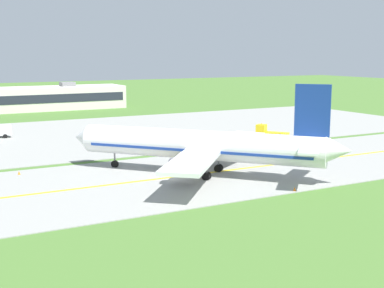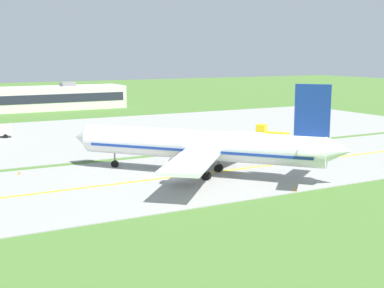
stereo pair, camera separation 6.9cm
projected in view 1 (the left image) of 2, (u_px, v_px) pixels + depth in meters
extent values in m
plane|color=#47702D|center=(171.00, 178.00, 70.81)|extent=(500.00, 500.00, 0.00)
cube|color=gray|center=(171.00, 178.00, 70.80)|extent=(240.00, 28.00, 0.10)
cube|color=gray|center=(126.00, 132.00, 111.91)|extent=(140.00, 52.00, 0.10)
cube|color=yellow|center=(171.00, 177.00, 70.79)|extent=(220.00, 0.60, 0.01)
cylinder|color=white|center=(199.00, 145.00, 71.93)|extent=(25.42, 28.20, 4.00)
cone|color=white|center=(83.00, 137.00, 78.19)|extent=(4.57, 4.46, 3.80)
cone|color=white|center=(339.00, 150.00, 65.53)|extent=(4.67, 4.65, 3.40)
cube|color=navy|center=(199.00, 148.00, 72.01)|extent=(23.69, 26.21, 0.36)
cube|color=#1E232D|center=(96.00, 133.00, 77.32)|extent=(3.74, 3.60, 0.70)
cube|color=white|center=(192.00, 161.00, 63.40)|extent=(13.43, 14.50, 0.50)
cylinder|color=#47474C|center=(183.00, 168.00, 66.18)|extent=(3.97, 4.07, 2.30)
cylinder|color=black|center=(171.00, 167.00, 66.73)|extent=(1.74, 1.57, 2.10)
cube|color=white|center=(232.00, 140.00, 79.10)|extent=(15.18, 12.24, 0.50)
cylinder|color=#47474C|center=(215.00, 150.00, 78.18)|extent=(3.97, 4.07, 2.30)
cylinder|color=black|center=(205.00, 150.00, 78.73)|extent=(1.74, 1.57, 2.10)
cube|color=navy|center=(313.00, 110.00, 65.88)|extent=(3.20, 3.57, 6.50)
cube|color=white|center=(309.00, 150.00, 63.60)|extent=(5.84, 6.04, 0.30)
cube|color=white|center=(316.00, 142.00, 69.52)|extent=(6.29, 5.42, 0.30)
cylinder|color=slate|center=(115.00, 159.00, 76.88)|extent=(0.24, 0.24, 1.65)
cylinder|color=black|center=(115.00, 164.00, 77.02)|extent=(0.99, 1.06, 1.10)
cylinder|color=slate|center=(207.00, 170.00, 69.32)|extent=(0.24, 0.24, 1.65)
cylinder|color=black|center=(206.00, 177.00, 69.20)|extent=(0.99, 1.06, 1.10)
cylinder|color=black|center=(207.00, 176.00, 69.71)|extent=(0.99, 1.06, 1.10)
cylinder|color=slate|center=(219.00, 162.00, 74.12)|extent=(0.24, 0.24, 1.65)
cylinder|color=black|center=(218.00, 169.00, 74.00)|extent=(0.99, 1.06, 1.10)
cylinder|color=black|center=(219.00, 168.00, 74.51)|extent=(0.99, 1.06, 1.10)
cube|color=yellow|center=(261.00, 129.00, 106.05)|extent=(2.68, 2.64, 1.80)
cube|color=#1E232D|center=(258.00, 127.00, 106.30)|extent=(1.53, 1.21, 0.81)
cube|color=yellow|center=(277.00, 133.00, 104.87)|extent=(4.46, 4.93, 0.40)
cylinder|color=orange|center=(261.00, 124.00, 105.88)|extent=(0.20, 0.20, 0.18)
cylinder|color=black|center=(260.00, 135.00, 105.33)|extent=(0.79, 0.90, 0.90)
cylinder|color=black|center=(263.00, 133.00, 107.12)|extent=(0.79, 0.90, 0.90)
cylinder|color=black|center=(280.00, 136.00, 103.61)|extent=(0.79, 0.90, 0.90)
cylinder|color=black|center=(283.00, 135.00, 105.50)|extent=(0.79, 0.90, 0.90)
cube|color=silver|center=(0.00, 130.00, 103.75)|extent=(4.36, 2.44, 2.00)
cylinder|color=black|center=(5.00, 136.00, 103.33)|extent=(0.92, 0.37, 0.90)
cylinder|color=black|center=(4.00, 135.00, 105.22)|extent=(0.92, 0.37, 0.90)
cube|color=beige|center=(31.00, 99.00, 153.92)|extent=(54.19, 12.33, 6.73)
cube|color=#1E232D|center=(36.00, 99.00, 148.47)|extent=(52.03, 0.10, 2.42)
cube|color=slate|center=(67.00, 84.00, 158.31)|extent=(4.00, 4.00, 1.20)
cone|color=orange|center=(19.00, 173.00, 72.38)|extent=(0.44, 0.44, 0.60)
cone|color=orange|center=(295.00, 189.00, 63.77)|extent=(0.44, 0.44, 0.60)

